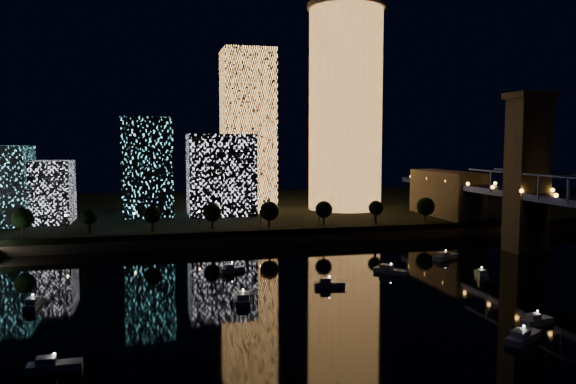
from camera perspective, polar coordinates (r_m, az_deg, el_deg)
ground at (r=119.67m, az=11.75°, el=-11.80°), size 520.00×520.00×0.00m
far_bank at (r=269.86m, az=-2.92°, el=-1.76°), size 420.00×160.00×5.00m
seawall at (r=194.66m, az=1.35°, el=-4.70°), size 420.00×6.00×3.00m
tower_cylindrical at (r=250.23m, az=5.84°, el=8.50°), size 34.00×34.00×89.02m
tower_rectangular at (r=242.14m, az=-4.10°, el=6.18°), size 21.55×21.55×68.56m
midrise_blocks at (r=228.61m, az=-16.02°, el=1.52°), size 103.75×41.08×39.38m
motorboats at (r=129.89m, az=5.34°, el=-9.99°), size 115.21×72.71×2.78m
esplanade_trees at (r=193.91m, az=-7.48°, el=-2.10°), size 166.59×6.82×8.91m
street_lamps at (r=199.58m, az=-9.03°, el=-2.34°), size 132.70×0.70×5.65m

